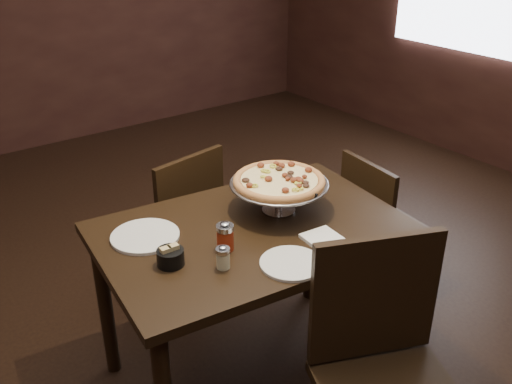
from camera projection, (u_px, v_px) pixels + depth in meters
room at (281, 75)px, 2.14m from camera, size 6.04×7.04×2.84m
dining_table at (254, 249)px, 2.40m from camera, size 1.34×0.97×0.78m
pizza_stand at (279, 181)px, 2.42m from camera, size 0.43×0.43×0.18m
parmesan_shaker at (223, 257)px, 2.07m from camera, size 0.05×0.05×0.09m
pepper_flake_shaker at (225, 237)px, 2.18m from camera, size 0.07×0.07×0.12m
packet_caddy at (170, 257)px, 2.10m from camera, size 0.10×0.10×0.08m
napkin_stack at (323, 239)px, 2.26m from camera, size 0.15×0.15×0.01m
plate_left at (145, 236)px, 2.28m from camera, size 0.27×0.27×0.01m
plate_near at (291, 263)px, 2.11m from camera, size 0.23×0.23×0.01m
serving_spatula at (319, 190)px, 2.35m from camera, size 0.16×0.16×0.02m
chair_far at (178, 223)px, 2.97m from camera, size 0.49×0.49×0.90m
chair_near at (385, 369)px, 1.96m from camera, size 0.61×0.61×1.00m
chair_side at (380, 225)px, 3.02m from camera, size 0.44×0.44×0.84m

